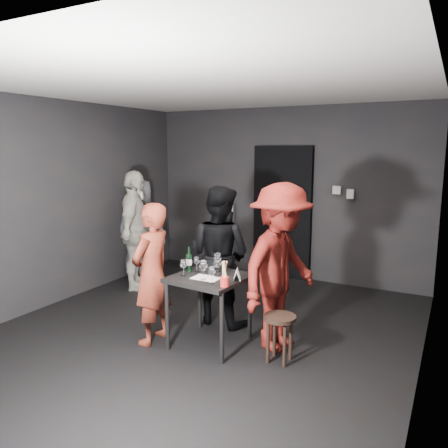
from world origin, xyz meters
The scene contains 26 objects.
floor centered at (0.00, 0.00, 0.00)m, with size 4.50×5.00×0.02m, color black.
ceiling centered at (0.00, 0.00, 2.70)m, with size 4.50×5.00×0.02m, color silver.
wall_back centered at (0.00, 2.50, 1.35)m, with size 4.50×0.04×2.70m, color black.
wall_left centered at (-2.25, 0.00, 1.35)m, with size 0.04×5.00×2.70m, color black.
wall_right centered at (2.25, 0.00, 1.35)m, with size 0.04×5.00×2.70m, color black.
doorway centered at (0.00, 2.44, 1.05)m, with size 0.95×0.10×2.10m, color black.
wallbox_upper centered at (0.85, 2.45, 1.45)m, with size 0.12×0.06×0.12m, color #B7B7B2.
wallbox_lower centered at (1.05, 2.45, 1.40)m, with size 0.10×0.06×0.14m, color #B7B7B2.
hand_truck centered at (-0.97, 2.21, 0.22)m, with size 0.39×0.34×1.18m.
tasting_table centered at (0.22, -0.26, 0.65)m, with size 0.72×0.72×0.75m.
stool centered at (1.02, -0.28, 0.36)m, with size 0.31×0.31×0.47m.
server_red centered at (-0.35, -0.49, 0.76)m, with size 0.55×0.36×1.52m, color maroon.
woman_black centered at (0.01, 0.33, 0.90)m, with size 0.87×0.48×1.79m, color black.
man_maroon centered at (0.90, 0.02, 1.00)m, with size 1.29×0.60×1.99m, color maroon.
bystander_cream centered at (-1.67, 0.84, 1.02)m, with size 1.20×0.57×2.04m, color beige.
bystander_grey centered at (-2.00, 1.39, 0.84)m, with size 0.82×0.45×1.67m, color #535359.
tasting_mat centered at (0.23, -0.35, 0.75)m, with size 0.28×0.19×0.00m, color white.
wine_glass_a centered at (-0.02, -0.39, 0.84)m, with size 0.07×0.07×0.19m, color white, non-canonical shape.
wine_glass_b centered at (0.03, -0.19, 0.84)m, with size 0.07×0.07×0.18m, color white, non-canonical shape.
wine_glass_c centered at (0.21, -0.07, 0.86)m, with size 0.08×0.08×0.22m, color white, non-canonical shape.
wine_glass_d centered at (0.24, -0.41, 0.86)m, with size 0.08×0.08×0.22m, color white, non-canonical shape.
wine_glass_e centered at (0.38, -0.47, 0.84)m, with size 0.07×0.07×0.19m, color white, non-canonical shape.
wine_glass_f centered at (0.32, -0.26, 0.86)m, with size 0.08×0.08×0.22m, color white, non-canonical shape.
wine_bottle centered at (-0.05, -0.22, 0.86)m, with size 0.07×0.07×0.27m.
breadstick_cup centered at (0.52, -0.49, 0.87)m, with size 0.09×0.09×0.27m.
reserved_card centered at (0.52, -0.24, 0.81)m, with size 0.09×0.14×0.11m, color white, non-canonical shape.
Camera 1 is at (2.43, -4.05, 2.06)m, focal length 35.00 mm.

